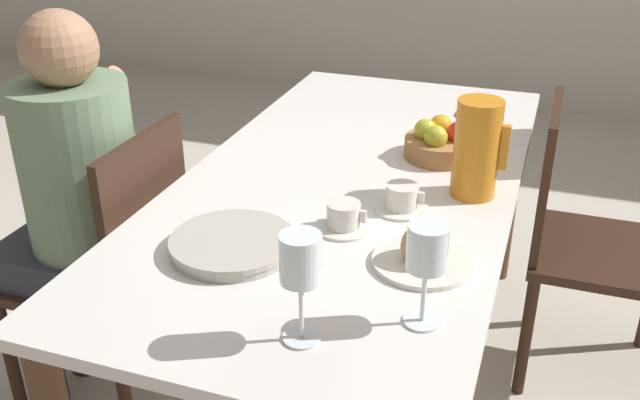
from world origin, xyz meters
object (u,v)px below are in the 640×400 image
object	(u,v)px
person_seated	(73,190)
bread_plate	(423,252)
red_pitcher	(477,148)
wine_glass_water	(427,252)
chair_opposite	(582,238)
fruit_bowl	(440,143)
chair_person_side	(114,265)
teacup_across	(402,199)
wine_glass_juice	(301,264)
teacup_near_person	(344,218)
serving_tray	(233,244)

from	to	relation	value
person_seated	bread_plate	distance (m)	0.98
red_pitcher	wine_glass_water	size ratio (longest dim) A/B	1.23
chair_opposite	fruit_bowl	bearing A→B (deg)	-70.49
chair_opposite	bread_plate	bearing A→B (deg)	-25.36
chair_person_side	teacup_across	xyz separation A→B (m)	(0.79, 0.09, 0.29)
wine_glass_juice	teacup_near_person	distance (m)	0.44
chair_person_side	wine_glass_water	distance (m)	1.07
teacup_across	teacup_near_person	bearing A→B (deg)	-127.38
wine_glass_water	person_seated	bearing A→B (deg)	162.15
chair_person_side	chair_opposite	size ratio (longest dim) A/B	1.00
chair_opposite	fruit_bowl	xyz separation A→B (m)	(-0.42, -0.15, 0.31)
person_seated	wine_glass_water	bearing A→B (deg)	-107.85
red_pitcher	teacup_near_person	distance (m)	0.39
chair_opposite	wine_glass_water	world-z (taller)	wine_glass_water
person_seated	bread_plate	xyz separation A→B (m)	(0.97, -0.13, 0.07)
chair_person_side	teacup_near_person	distance (m)	0.74
chair_opposite	teacup_across	bearing A→B (deg)	-41.71
chair_person_side	red_pitcher	distance (m)	1.04
chair_opposite	chair_person_side	bearing A→B (deg)	-64.32
red_pitcher	wine_glass_juice	size ratio (longest dim) A/B	1.17
person_seated	teacup_across	distance (m)	0.88
wine_glass_water	wine_glass_juice	bearing A→B (deg)	-148.27
person_seated	red_pitcher	bearing A→B (deg)	-76.41
wine_glass_juice	teacup_across	world-z (taller)	wine_glass_juice
person_seated	red_pitcher	size ratio (longest dim) A/B	4.76
red_pitcher	bread_plate	distance (m)	0.39
red_pitcher	wine_glass_juice	bearing A→B (deg)	-106.16
person_seated	serving_tray	size ratio (longest dim) A/B	4.27
teacup_across	fruit_bowl	size ratio (longest dim) A/B	0.65
red_pitcher	serving_tray	size ratio (longest dim) A/B	0.90
chair_person_side	serving_tray	distance (m)	0.60
person_seated	serving_tray	distance (m)	0.61
wine_glass_juice	chair_opposite	bearing A→B (deg)	64.61
bread_plate	chair_person_side	bearing A→B (deg)	171.04
chair_person_side	wine_glass_water	size ratio (longest dim) A/B	4.31
person_seated	serving_tray	world-z (taller)	person_seated
chair_opposite	red_pitcher	xyz separation A→B (m)	(-0.30, -0.36, 0.39)
red_pitcher	fruit_bowl	distance (m)	0.26
chair_opposite	serving_tray	world-z (taller)	chair_opposite
red_pitcher	fruit_bowl	xyz separation A→B (m)	(-0.12, 0.21, -0.08)
chair_opposite	red_pitcher	distance (m)	0.61
chair_person_side	teacup_across	size ratio (longest dim) A/B	6.55
wine_glass_water	teacup_near_person	world-z (taller)	wine_glass_water
chair_opposite	fruit_bowl	distance (m)	0.54
teacup_near_person	chair_opposite	bearing A→B (deg)	49.17
wine_glass_water	teacup_near_person	bearing A→B (deg)	129.51
teacup_near_person	bread_plate	size ratio (longest dim) A/B	0.62
teacup_near_person	red_pitcher	bearing A→B (deg)	47.66
teacup_near_person	serving_tray	bearing A→B (deg)	-138.90
chair_opposite	teacup_near_person	bearing A→B (deg)	-40.83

